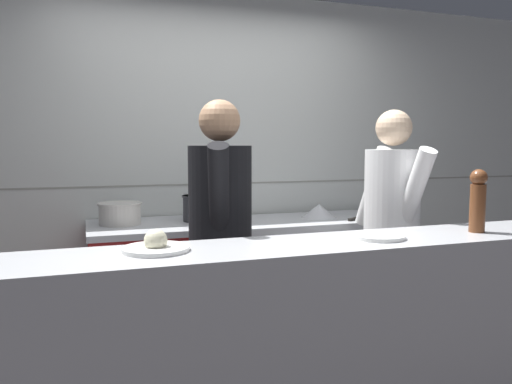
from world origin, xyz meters
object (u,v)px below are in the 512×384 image
object	(u,v)px
mixing_bowl_steel	(319,211)
chef_head_cook	(220,238)
oven_range	(163,290)
plated_dish_main	(156,246)
sauce_pot	(201,207)
pepper_mill	(478,199)
chefs_knife	(359,218)
plated_dish_appetiser	(378,236)
stock_pot	(120,213)
chef_sous	(391,230)

from	to	relation	value
mixing_bowl_steel	chef_head_cook	distance (m)	1.23
oven_range	plated_dish_main	size ratio (longest dim) A/B	3.53
sauce_pot	chef_head_cook	world-z (taller)	chef_head_cook
pepper_mill	plated_dish_main	bearing A→B (deg)	177.38
oven_range	plated_dish_main	distance (m)	1.46
plated_dish_main	mixing_bowl_steel	bearing A→B (deg)	43.72
pepper_mill	chef_head_cook	distance (m)	1.34
chefs_knife	plated_dish_main	xyz separation A→B (m)	(-1.64, -1.16, 0.13)
plated_dish_appetiser	stock_pot	bearing A→B (deg)	126.64
oven_range	chef_head_cook	world-z (taller)	chef_head_cook
plated_dish_main	chef_head_cook	bearing A→B (deg)	53.66
oven_range	chef_sous	distance (m)	1.57
mixing_bowl_steel	chefs_knife	world-z (taller)	mixing_bowl_steel
mixing_bowl_steel	chef_head_cook	size ratio (longest dim) A/B	0.16
plated_dish_main	chef_sous	world-z (taller)	chef_sous
stock_pot	chef_sous	world-z (taller)	chef_sous
stock_pot	sauce_pot	xyz separation A→B (m)	(0.55, -0.02, 0.02)
pepper_mill	sauce_pot	bearing A→B (deg)	126.92
chefs_knife	mixing_bowl_steel	bearing A→B (deg)	143.33
oven_range	pepper_mill	size ratio (longest dim) A/B	3.10
mixing_bowl_steel	chef_sous	xyz separation A→B (m)	(0.13, -0.75, -0.03)
chefs_knife	stock_pot	bearing A→B (deg)	172.51
plated_dish_main	plated_dish_appetiser	bearing A→B (deg)	-2.89
chefs_knife	plated_dish_appetiser	xyz separation A→B (m)	(-0.62, -1.21, 0.12)
stock_pot	pepper_mill	world-z (taller)	pepper_mill
chefs_knife	plated_dish_appetiser	distance (m)	1.36
plated_dish_main	oven_range	bearing A→B (deg)	80.66
sauce_pot	mixing_bowl_steel	xyz separation A→B (m)	(0.90, -0.02, -0.06)
sauce_pot	pepper_mill	world-z (taller)	pepper_mill
plated_dish_appetiser	pepper_mill	xyz separation A→B (m)	(0.55, -0.02, 0.16)
pepper_mill	oven_range	bearing A→B (deg)	134.00
chefs_knife	chef_sous	bearing A→B (deg)	-101.32
sauce_pot	plated_dish_main	distance (m)	1.44
plated_dish_main	sauce_pot	bearing A→B (deg)	69.90
sauce_pot	plated_dish_main	bearing A→B (deg)	-110.10
chefs_knife	plated_dish_main	world-z (taller)	plated_dish_main
mixing_bowl_steel	pepper_mill	distance (m)	1.44
oven_range	plated_dish_appetiser	distance (m)	1.69
plated_dish_main	chef_head_cook	distance (m)	0.73
mixing_bowl_steel	sauce_pot	bearing A→B (deg)	178.76
mixing_bowl_steel	chefs_knife	size ratio (longest dim) A/B	0.85
chefs_knife	chef_head_cook	world-z (taller)	chef_head_cook
stock_pot	chef_sous	bearing A→B (deg)	-26.82
plated_dish_appetiser	chef_sous	size ratio (longest dim) A/B	0.15
plated_dish_main	plated_dish_appetiser	distance (m)	1.02
mixing_bowl_steel	plated_dish_appetiser	world-z (taller)	plated_dish_appetiser
sauce_pot	chef_sous	distance (m)	1.29
oven_range	plated_dish_main	world-z (taller)	plated_dish_main
plated_dish_main	chef_sous	xyz separation A→B (m)	(1.52, 0.58, -0.11)
chef_head_cook	pepper_mill	bearing A→B (deg)	-13.31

